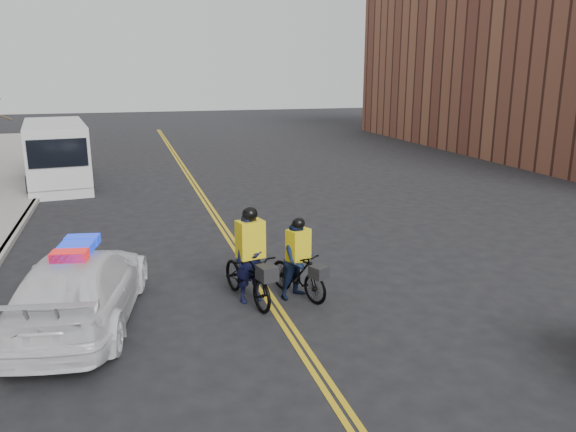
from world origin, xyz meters
The scene contains 9 objects.
ground centered at (0.00, 0.00, 0.00)m, with size 120.00×120.00×0.00m, color black.
center_line_left centered at (-0.08, 8.00, 0.01)m, with size 0.10×60.00×0.01m, color gold.
center_line_right centered at (0.08, 8.00, 0.01)m, with size 0.10×60.00×0.01m, color gold.
curb centered at (-6.00, 8.00, 0.07)m, with size 0.20×60.00×0.15m, color gray.
building_across centered at (22.00, 18.00, 5.50)m, with size 12.00×30.00×11.00m, color brown.
police_cruiser centered at (-3.73, 0.92, 0.72)m, with size 2.81×5.19×1.59m.
cargo_van centered at (-5.48, 15.22, 1.29)m, with size 3.03×6.53×2.64m.
cyclist_near centered at (-0.39, 1.07, 0.71)m, with size 1.19×2.19×2.04m.
cyclist_far centered at (0.62, 0.99, 0.69)m, with size 1.17×1.78×1.76m.
Camera 1 is at (-2.72, -9.70, 4.69)m, focal length 35.00 mm.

